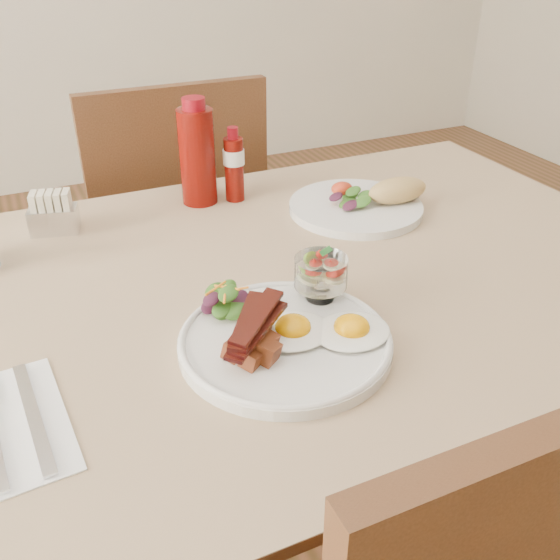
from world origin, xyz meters
The scene contains 12 objects.
table centered at (0.00, 0.00, 0.66)m, with size 1.33×0.88×0.75m.
chair_far centered at (0.00, 0.66, 0.52)m, with size 0.42×0.42×0.93m.
main_plate centered at (-0.07, -0.17, 0.76)m, with size 0.28×0.28×0.02m, color silver.
fried_eggs centered at (-0.02, -0.18, 0.78)m, with size 0.19×0.14×0.03m.
bacon_potato_pile centered at (-0.12, -0.18, 0.79)m, with size 0.11×0.11×0.05m.
side_salad centered at (-0.12, -0.08, 0.79)m, with size 0.07×0.07×0.04m.
fruit_cup centered at (0.02, -0.10, 0.81)m, with size 0.08×0.08×0.08m.
second_plate centered at (0.26, 0.17, 0.77)m, with size 0.27×0.25×0.06m.
ketchup_bottle centered at (-0.02, 0.34, 0.85)m, with size 0.07×0.07×0.20m.
hot_sauce_bottle centered at (0.05, 0.32, 0.82)m, with size 0.05×0.05×0.15m.
sugar_caddy centered at (-0.30, 0.31, 0.79)m, with size 0.09×0.07×0.08m.
napkin_cutlery centered at (-0.40, -0.17, 0.75)m, with size 0.13×0.22×0.01m.
Camera 1 is at (-0.35, -0.77, 1.25)m, focal length 40.00 mm.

